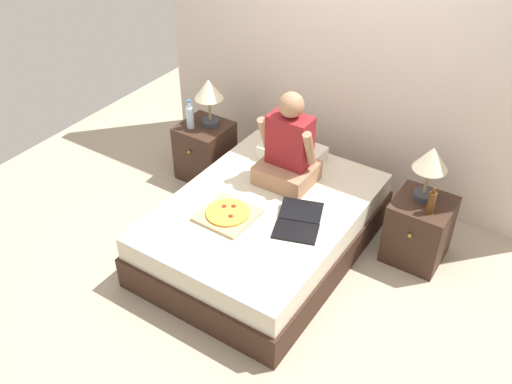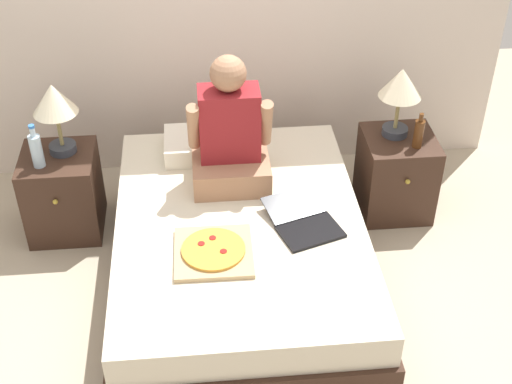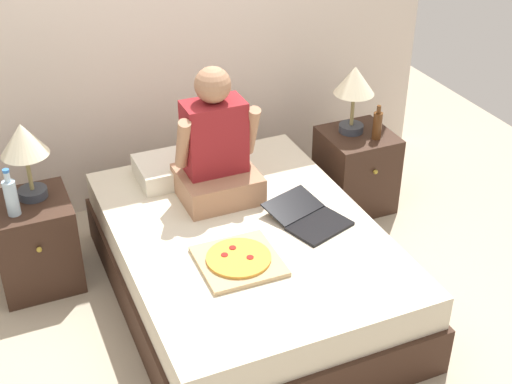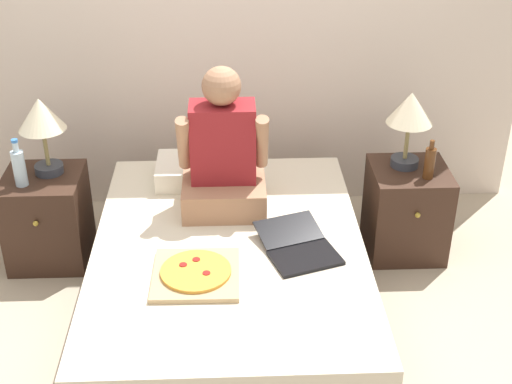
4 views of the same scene
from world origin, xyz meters
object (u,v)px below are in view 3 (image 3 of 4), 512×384
Objects in this scene: nightstand_right at (356,170)px; beer_bottle at (377,125)px; bed at (246,263)px; nightstand_left at (36,243)px; lamp_on_right_nightstand at (354,85)px; water_bottle at (11,196)px; laptop at (311,219)px; pizza_box at (239,260)px; lamp_on_left_nightstand at (24,145)px; person_seated at (216,151)px.

nightstand_right is 2.35× the size of beer_bottle.
nightstand_left reaches higher than bed.
lamp_on_right_nightstand is at bearing 120.93° from nightstand_right.
beer_bottle is (0.07, -0.10, 0.37)m from nightstand_right.
water_bottle is 0.56× the size of laptop.
nightstand_left is at bearing 180.00° from nightstand_right.
pizza_box is at bearing -143.88° from nightstand_right.
lamp_on_left_nightstand is (0.04, 0.05, 0.60)m from nightstand_left.
laptop is at bearing -28.79° from lamp_on_left_nightstand.
laptop is 1.22× the size of pizza_box.
nightstand_right is 1.33× the size of pizza_box.
lamp_on_right_nightstand reaches higher than pizza_box.
nightstand_left is 2.16m from lamp_on_right_nightstand.
bed is 4.24× the size of lamp_on_right_nightstand.
pizza_box is (-1.17, -0.93, -0.38)m from lamp_on_right_nightstand.
bed is at bearing -24.61° from water_bottle.
bed is at bearing -33.07° from lamp_on_left_nightstand.
laptop is at bearing -135.40° from nightstand_right.
nightstand_right reaches higher than bed.
bed is at bearing -86.91° from person_seated.
lamp_on_left_nightstand reaches higher than pizza_box.
lamp_on_right_nightstand is at bearing 0.00° from lamp_on_left_nightstand.
lamp_on_right_nightstand reaches higher than laptop.
lamp_on_left_nightstand is 1.96× the size of beer_bottle.
lamp_on_left_nightstand is at bearing 178.61° from nightstand_right.
nightstand_left is 0.40m from water_bottle.
person_seated is (-1.04, -0.27, -0.11)m from lamp_on_right_nightstand.
beer_bottle is (0.10, -0.15, -0.23)m from lamp_on_right_nightstand.
bed is 1.30m from beer_bottle.
bed is at bearing -147.19° from lamp_on_right_nightstand.
person_seated reaches higher than lamp_on_right_nightstand.
laptop is at bearing -142.47° from beer_bottle.
water_bottle is 1.60m from laptop.
person_seated reaches higher than bed.
laptop is at bearing -52.12° from person_seated.
bed is 2.45× the size of person_seated.
pizza_box is (-1.20, -0.88, 0.21)m from nightstand_right.
water_bottle is at bearing 155.39° from bed.
beer_bottle is at bearing -0.25° from water_bottle.
bed is 3.86× the size of laptop.
nightstand_left and laptop have the same top height.
nightstand_left is 0.60m from lamp_on_left_nightstand.
laptop reaches higher than bed.
lamp_on_right_nightstand is at bearing 1.39° from nightstand_left.
lamp_on_left_nightstand is (-1.01, 0.66, 0.64)m from bed.
nightstand_right is 1.20m from person_seated.
laptop is (1.48, -0.61, -0.17)m from water_bottle.
lamp_on_right_nightstand is at bearing 14.76° from person_seated.
lamp_on_left_nightstand reaches higher than nightstand_right.
nightstand_right is (2.10, 0.00, 0.00)m from nightstand_left.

